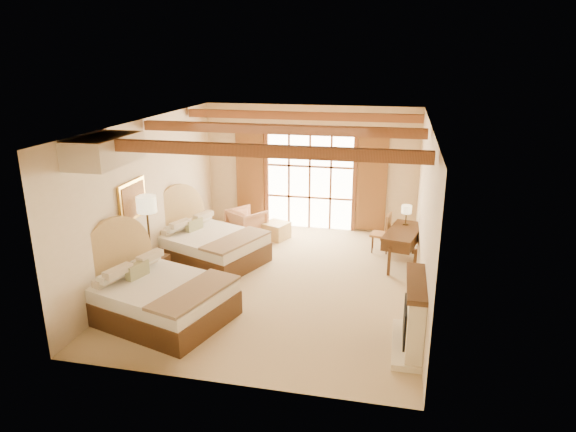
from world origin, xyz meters
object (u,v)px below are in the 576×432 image
(nightstand, at_px, (156,269))
(desk, at_px, (402,246))
(bed_near, at_px, (152,294))
(bed_far, at_px, (205,243))
(armchair, at_px, (247,223))

(nightstand, bearing_deg, desk, 28.70)
(bed_near, xyz_separation_m, bed_far, (-0.05, 2.61, -0.02))
(bed_far, relative_size, nightstand, 4.99)
(nightstand, height_order, desk, desk)
(bed_near, relative_size, nightstand, 4.94)
(armchair, distance_m, desk, 3.92)
(bed_near, relative_size, bed_far, 0.99)
(nightstand, bearing_deg, bed_far, 71.12)
(bed_far, relative_size, armchair, 3.35)
(bed_near, distance_m, bed_far, 2.61)
(nightstand, distance_m, desk, 5.26)
(armchair, bearing_deg, bed_near, 119.66)
(armchair, xyz_separation_m, desk, (3.81, -0.92, 0.05))
(nightstand, relative_size, armchair, 0.67)
(bed_far, distance_m, desk, 4.35)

